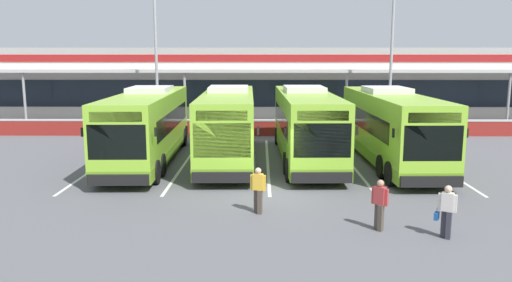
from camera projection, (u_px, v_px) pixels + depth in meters
ground_plane at (270, 193)px, 19.98m from camera, size 200.00×200.00×0.00m
terminal_building at (265, 82)px, 45.99m from camera, size 70.00×13.00×6.00m
red_barrier_wall at (266, 128)px, 34.18m from camera, size 60.00×0.40×1.10m
coach_bus_leftmost at (148, 127)px, 25.70m from camera, size 3.09×12.20×3.78m
coach_bus_left_centre at (228, 126)px, 26.12m from camera, size 3.09×12.20×3.78m
coach_bus_centre at (306, 126)px, 26.09m from camera, size 3.09×12.20×3.78m
coach_bus_right_centre at (390, 128)px, 25.44m from camera, size 3.09×12.20×3.78m
bay_stripe_far_west at (105, 161)px, 25.98m from camera, size 0.14×13.00×0.01m
bay_stripe_west at (186, 162)px, 25.93m from camera, size 0.14×13.00×0.01m
bay_stripe_mid_west at (268, 162)px, 25.89m from camera, size 0.14×13.00×0.01m
bay_stripe_centre at (349, 162)px, 25.85m from camera, size 0.14×13.00×0.01m
bay_stripe_mid_east at (431, 162)px, 25.81m from camera, size 0.14×13.00×0.01m
pedestrian_with_handbag at (446, 210)px, 15.02m from camera, size 0.62×0.51×1.62m
pedestrian_in_dark_coat at (258, 189)px, 17.36m from camera, size 0.54×0.37×1.62m
pedestrian_near_bin at (380, 203)px, 15.69m from camera, size 0.48×0.42×1.62m
lamp_post_west at (156, 42)px, 35.37m from camera, size 3.24×0.28×11.00m
lamp_post_centre at (392, 42)px, 34.79m from camera, size 3.24×0.28×11.00m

